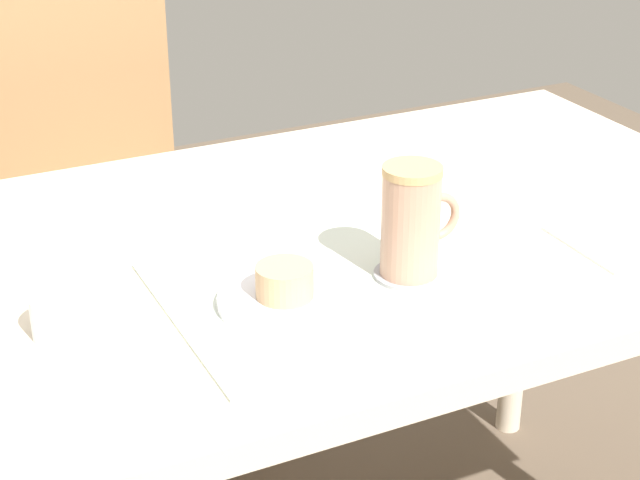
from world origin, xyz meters
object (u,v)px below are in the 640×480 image
dining_table (324,283)px  wooden_chair (108,192)px  pastry (285,281)px  pastry_plate (285,300)px  coffee_mug (412,220)px  sugar_bowl (62,315)px

dining_table → wooden_chair: (-0.10, 0.74, -0.13)m
pastry → wooden_chair: bearing=88.3°
pastry_plate → coffee_mug: coffee_mug is taller
pastry → dining_table: bearing=51.1°
dining_table → coffee_mug: coffee_mug is taller
pastry → coffee_mug: (0.17, -0.00, 0.04)m
dining_table → sugar_bowl: size_ratio=18.49×
pastry_plate → coffee_mug: (0.17, -0.00, 0.07)m
sugar_bowl → pastry: bearing=-12.2°
dining_table → wooden_chair: size_ratio=1.38×
wooden_chair → pastry_plate: 0.93m
sugar_bowl → pastry_plate: bearing=-12.2°
coffee_mug → sugar_bowl: 0.42m
pastry_plate → pastry: size_ratio=2.33×
wooden_chair → sugar_bowl: wooden_chair is taller
pastry → coffee_mug: bearing=-0.4°
dining_table → pastry: size_ratio=19.06×
dining_table → coffee_mug: bearing=-76.6°
pastry → coffee_mug: 0.17m
dining_table → pastry_plate: 0.22m
coffee_mug → wooden_chair: bearing=98.9°
dining_table → pastry_plate: bearing=-128.9°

